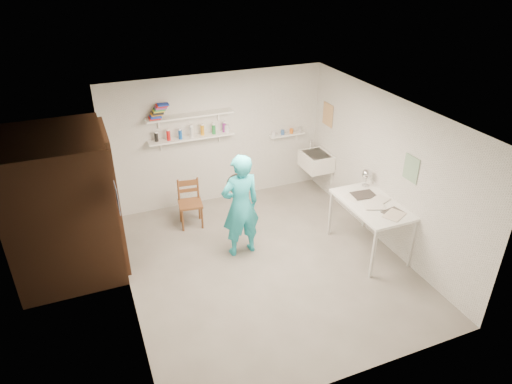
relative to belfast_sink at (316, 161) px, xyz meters
name	(u,v)px	position (x,y,z in m)	size (l,w,h in m)	color
floor	(266,264)	(-1.75, -1.70, -0.71)	(4.00, 4.50, 0.02)	slate
ceiling	(268,112)	(-1.75, -1.70, 1.71)	(4.00, 4.50, 0.02)	silver
wall_back	(217,139)	(-1.75, 0.56, 0.50)	(4.00, 0.02, 2.40)	silver
wall_front	(356,297)	(-1.75, -3.96, 0.50)	(4.00, 0.02, 2.40)	silver
wall_left	(120,224)	(-3.76, -1.70, 0.50)	(0.02, 4.50, 2.40)	silver
wall_right	(386,172)	(0.26, -1.70, 0.50)	(0.02, 4.50, 2.40)	silver
doorway_recess	(114,200)	(-3.74, -0.65, 0.30)	(0.02, 0.90, 2.00)	black
corridor_box	(61,206)	(-4.45, -0.65, 0.35)	(1.40, 1.50, 2.10)	brown
door_lintel	(104,132)	(-3.72, -0.65, 1.35)	(0.06, 1.05, 0.10)	brown
door_jamb_near	(120,216)	(-3.72, -1.15, 0.30)	(0.06, 0.10, 2.00)	brown
door_jamb_far	(111,185)	(-3.72, -0.15, 0.30)	(0.06, 0.10, 2.00)	brown
shelf_lower	(192,138)	(-2.25, 0.43, 0.65)	(1.50, 0.22, 0.03)	white
shelf_upper	(190,116)	(-2.25, 0.43, 1.05)	(1.50, 0.22, 0.03)	white
ledge_shelf	(287,135)	(-0.40, 0.47, 0.42)	(0.70, 0.14, 0.03)	white
poster_left	(117,198)	(-3.74, -1.65, 0.85)	(0.01, 0.28, 0.36)	#334C7F
poster_right_a	(328,115)	(0.24, 0.10, 0.85)	(0.01, 0.34, 0.42)	#995933
poster_right_b	(411,169)	(0.24, -2.25, 0.80)	(0.01, 0.30, 0.38)	#3F724C
belfast_sink	(316,161)	(0.00, 0.00, 0.00)	(0.48, 0.60, 0.30)	white
man	(241,206)	(-1.98, -1.26, 0.14)	(0.61, 0.40, 1.68)	#27B3C4
wall_clock	(236,183)	(-1.97, -1.04, 0.42)	(0.30, 0.30, 0.04)	#F4F1A6
wooden_chair	(190,204)	(-2.51, -0.20, -0.28)	(0.39, 0.37, 0.84)	brown
work_table	(369,227)	(-0.11, -1.96, -0.27)	(0.77, 1.28, 0.86)	white
desk_lamp	(367,174)	(0.10, -1.44, 0.38)	(0.16, 0.16, 0.16)	silver
spray_cans	(191,132)	(-2.25, 0.43, 0.75)	(1.26, 0.06, 0.17)	black
book_stack	(159,111)	(-2.77, 0.43, 1.19)	(0.34, 0.14, 0.25)	red
ledge_pots	(287,132)	(-0.40, 0.47, 0.48)	(0.48, 0.07, 0.09)	silver
papers	(373,202)	(-0.11, -1.96, 0.17)	(0.30, 0.22, 0.02)	silver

